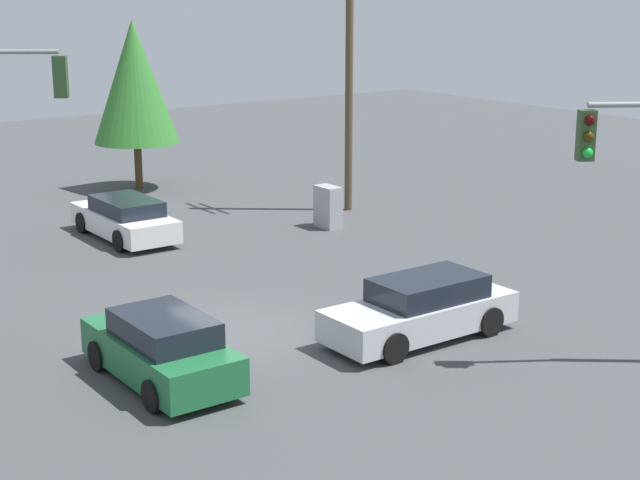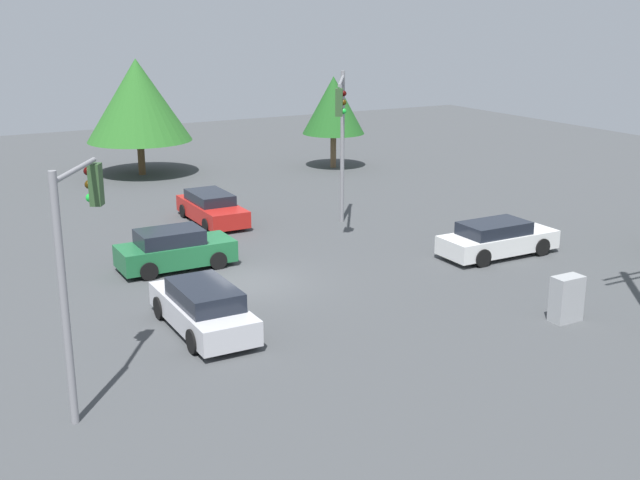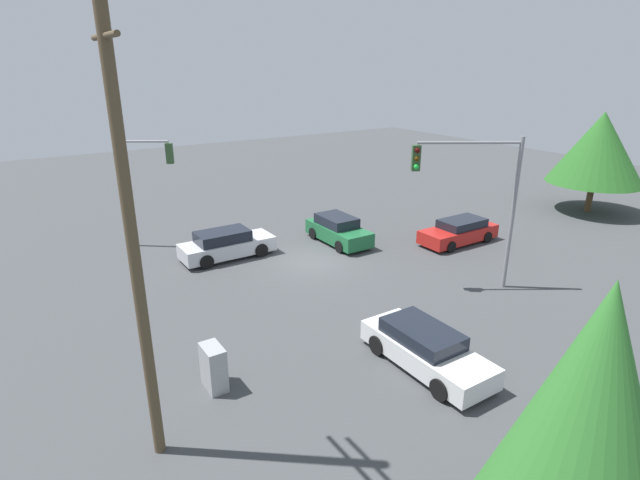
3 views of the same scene
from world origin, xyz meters
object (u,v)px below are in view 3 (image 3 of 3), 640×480
(traffic_signal_main, at_px, (476,187))
(traffic_signal_cross, at_px, (142,173))
(sedan_silver, at_px, (226,245))
(electrical_cabinet, at_px, (214,367))
(sedan_red, at_px, (459,232))
(sedan_white, at_px, (425,348))
(sedan_green, at_px, (338,230))

(traffic_signal_main, relative_size, traffic_signal_cross, 1.13)
(sedan_silver, bearing_deg, traffic_signal_main, 39.58)
(traffic_signal_cross, xyz_separation_m, electrical_cabinet, (14.04, -1.81, -3.30))
(sedan_red, distance_m, electrical_cabinet, 17.17)
(sedan_red, relative_size, electrical_cabinet, 3.24)
(electrical_cabinet, bearing_deg, traffic_signal_main, 93.97)
(sedan_white, distance_m, electrical_cabinet, 6.81)
(sedan_silver, bearing_deg, sedan_green, 78.69)
(sedan_red, bearing_deg, traffic_signal_main, 135.48)
(sedan_red, bearing_deg, sedan_white, 127.53)
(traffic_signal_cross, relative_size, electrical_cabinet, 4.14)
(sedan_white, xyz_separation_m, sedan_red, (-7.79, 10.14, -0.02))
(sedan_green, bearing_deg, sedan_red, 146.92)
(sedan_white, height_order, traffic_signal_cross, traffic_signal_cross)
(sedan_white, distance_m, sedan_silver, 12.78)
(sedan_green, distance_m, traffic_signal_main, 8.95)
(electrical_cabinet, bearing_deg, sedan_red, 107.30)
(sedan_green, xyz_separation_m, electrical_cabinet, (8.78, -10.76, -0.00))
(sedan_green, xyz_separation_m, sedan_silver, (-1.22, -6.13, -0.01))
(traffic_signal_main, xyz_separation_m, traffic_signal_cross, (-13.19, -10.40, -0.59))
(sedan_green, height_order, traffic_signal_cross, traffic_signal_cross)
(sedan_white, bearing_deg, traffic_signal_cross, -75.10)
(sedan_red, distance_m, traffic_signal_cross, 17.43)
(sedan_white, distance_m, sedan_red, 12.78)
(sedan_green, height_order, sedan_silver, sedan_green)
(sedan_green, relative_size, electrical_cabinet, 2.94)
(sedan_green, relative_size, sedan_silver, 0.88)
(sedan_green, height_order, sedan_red, sedan_green)
(sedan_silver, height_order, traffic_signal_cross, traffic_signal_cross)
(traffic_signal_main, bearing_deg, traffic_signal_cross, -19.43)
(sedan_white, xyz_separation_m, electrical_cabinet, (-2.68, -6.26, 0.05))
(sedan_white, height_order, sedan_silver, sedan_silver)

